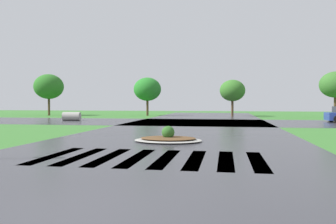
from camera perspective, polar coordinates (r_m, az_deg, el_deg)
The scene contains 6 objects.
asphalt_roadway at distance 14.65m, azimuth 0.82°, elevation -5.01°, with size 11.52×80.00×0.01m, color #35353A.
asphalt_cross_road at distance 28.86m, azimuth 5.20°, elevation -1.71°, with size 90.00×10.37×0.01m, color #35353A.
crosswalk_stripes at distance 10.44m, azimuth -2.85°, elevation -7.74°, with size 6.75×3.54×0.01m.
median_island at distance 14.73m, azimuth 0.02°, elevation -4.48°, with size 2.95×2.26×0.68m.
drainage_pipe_stack at distance 32.42m, azimuth -15.90°, elevation -0.71°, with size 1.67×0.97×0.79m.
background_treeline at distance 41.36m, azimuth 17.36°, elevation 4.54°, with size 50.72×5.51×6.38m.
Camera 1 is at (2.23, -4.38, 1.71)m, focal length 36.24 mm.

